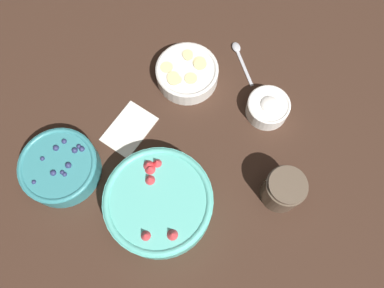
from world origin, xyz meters
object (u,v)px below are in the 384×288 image
at_px(bowl_bananas, 187,73).
at_px(bowl_cream, 268,107).
at_px(jar_chocolate, 283,190).
at_px(bowl_strawberries, 159,202).
at_px(bowl_blueberries, 60,167).

distance_m(bowl_bananas, bowl_cream, 0.22).
relative_size(bowl_bananas, jar_chocolate, 1.73).
height_order(bowl_cream, jar_chocolate, jar_chocolate).
bearing_deg(bowl_bananas, bowl_strawberries, 38.14).
relative_size(bowl_blueberries, jar_chocolate, 1.95).
distance_m(bowl_bananas, jar_chocolate, 0.38).
xyz_separation_m(bowl_blueberries, jar_chocolate, (-0.35, 0.38, 0.01)).
xyz_separation_m(bowl_blueberries, bowl_bananas, (-0.39, 0.01, -0.00)).
distance_m(bowl_cream, jar_chocolate, 0.21).
distance_m(bowl_blueberries, bowl_bananas, 0.39).
height_order(bowl_strawberries, bowl_bananas, bowl_strawberries).
xyz_separation_m(bowl_strawberries, bowl_cream, (-0.36, -0.01, -0.02)).
distance_m(bowl_blueberries, jar_chocolate, 0.52).
bearing_deg(bowl_bananas, jar_chocolate, 83.53).
distance_m(bowl_strawberries, bowl_cream, 0.36).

